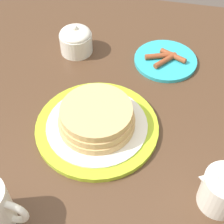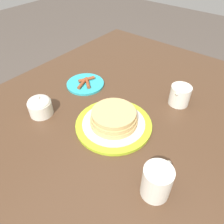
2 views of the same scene
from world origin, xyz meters
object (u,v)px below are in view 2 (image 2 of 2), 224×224
Objects in this scene: side_plate_bacon at (85,84)px; sugar_bowl at (40,106)px; creamer_pitcher at (180,95)px; coffee_mug at (157,181)px; pancake_plate at (114,121)px.

side_plate_bacon is 1.90× the size of sugar_bowl.
creamer_pitcher is at bearing -44.58° from sugar_bowl.
creamer_pitcher is at bearing 17.35° from coffee_mug.
coffee_mug reaches higher than sugar_bowl.
creamer_pitcher is at bearing -24.89° from pancake_plate.
pancake_plate is 0.28m from sugar_bowl.
sugar_bowl is at bearing 115.13° from pancake_plate.
pancake_plate is at bearing -115.46° from side_plate_bacon.
coffee_mug is at bearing -90.83° from sugar_bowl.
side_plate_bacon is 0.56m from coffee_mug.
pancake_plate is at bearing 155.11° from creamer_pitcher.
creamer_pitcher is (0.39, 0.12, -0.01)m from coffee_mug.
side_plate_bacon is 0.24m from sugar_bowl.
side_plate_bacon is 0.40m from creamer_pitcher.
sugar_bowl is (-0.38, 0.37, -0.00)m from creamer_pitcher.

